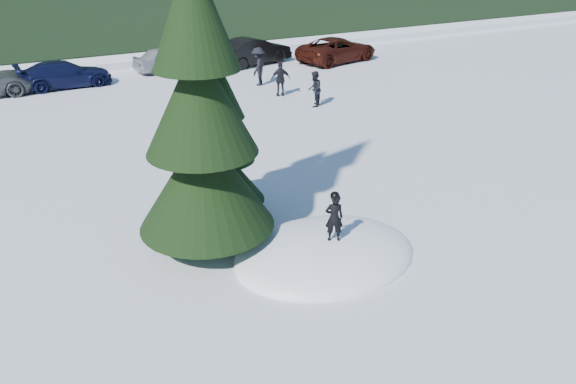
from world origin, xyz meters
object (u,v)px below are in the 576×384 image
adult_0 (314,89)px  adult_1 (281,79)px  car_5 (253,51)px  car_4 (169,59)px  child_skier (334,218)px  car_3 (64,74)px  car_6 (337,49)px  spruce_tall (200,113)px  adult_2 (258,66)px  spruce_short (220,140)px

adult_0 → adult_1: size_ratio=0.98×
car_5 → car_4: bearing=67.3°
car_4 → car_5: 4.78m
child_skier → car_3: 19.96m
car_3 → car_6: 15.06m
spruce_tall → car_6: bearing=48.2°
child_skier → car_3: size_ratio=0.26×
adult_0 → child_skier: bearing=12.0°
child_skier → car_4: (2.93, 20.75, -0.39)m
adult_2 → car_6: bearing=156.1°
child_skier → car_4: child_skier is taller
spruce_tall → adult_1: bearing=54.3°
spruce_tall → car_3: bearing=91.3°
adult_2 → adult_0: bearing=48.5°
child_skier → adult_0: bearing=-95.3°
spruce_tall → child_skier: 3.78m
adult_1 → car_6: bearing=-125.1°
spruce_tall → car_5: spruce_tall is taller
child_skier → car_3: (-2.70, 19.78, -0.42)m
adult_1 → car_5: 7.03m
adult_2 → car_4: size_ratio=0.47×
car_3 → spruce_short: bearing=-176.2°
car_6 → car_4: bearing=63.5°
spruce_short → adult_2: size_ratio=2.90×
adult_0 → car_6: bearing=-178.0°
car_3 → car_6: (14.99, -1.46, 0.07)m
spruce_tall → adult_0: 12.65m
adult_2 → child_skier: bearing=22.7°
car_3 → car_4: 5.71m
adult_2 → car_4: bearing=-108.3°
adult_1 → car_4: (-2.83, 7.55, -0.12)m
child_skier → adult_1: child_skier is taller
spruce_short → child_skier: size_ratio=4.68×
spruce_tall → car_6: (14.60, 16.35, -2.61)m
adult_0 → car_4: (-3.28, 9.79, -0.11)m
spruce_short → car_3: (-1.39, 16.41, -1.46)m
car_3 → car_6: size_ratio=0.86×
car_6 → car_5: bearing=58.5°
spruce_short → car_3: spruce_short is taller
adult_0 → car_5: (1.44, 9.01, -0.01)m
child_skier → car_6: (12.29, 18.31, -0.35)m
child_skier → spruce_short: bearing=-44.6°
car_4 → car_6: bearing=-111.6°
adult_2 → spruce_short: bearing=12.9°
car_3 → car_4: bearing=-81.2°
spruce_short → car_4: bearing=76.3°
spruce_tall → spruce_short: 2.11m
adult_0 → car_6: size_ratio=0.30×
car_3 → adult_2: bearing=-117.6°
car_5 → car_6: bearing=-123.1°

